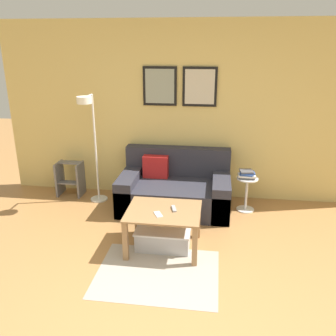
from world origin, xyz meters
The scene contains 11 objects.
wall_back centered at (0.00, 2.91, 1.28)m, with size 5.60×0.09×2.55m.
area_rug centered at (-0.16, 0.83, 0.00)m, with size 1.24×0.97×0.01m, color #A39989.
couch centered at (-0.17, 2.43, 0.27)m, with size 1.52×0.93×0.80m.
coffee_table centered at (-0.17, 1.32, 0.38)m, with size 0.82×0.66×0.48m.
storage_bin centered at (-0.18, 1.34, 0.12)m, with size 0.62×0.38×0.23m.
floor_lamp centered at (-1.33, 2.34, 1.07)m, with size 0.25×0.52×1.58m.
side_table centered at (0.83, 2.45, 0.29)m, with size 0.29×0.29×0.48m.
book_stack centered at (0.81, 2.45, 0.53)m, with size 0.24×0.20×0.11m.
remote_control centered at (-0.06, 1.36, 0.49)m, with size 0.04×0.15×0.02m, color #99999E.
cell_phone centered at (-0.21, 1.21, 0.48)m, with size 0.07×0.14×0.01m, color silver.
step_stool centered at (-1.82, 2.64, 0.27)m, with size 0.37×0.29×0.52m.
Camera 1 is at (0.36, -2.20, 2.22)m, focal length 38.00 mm.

